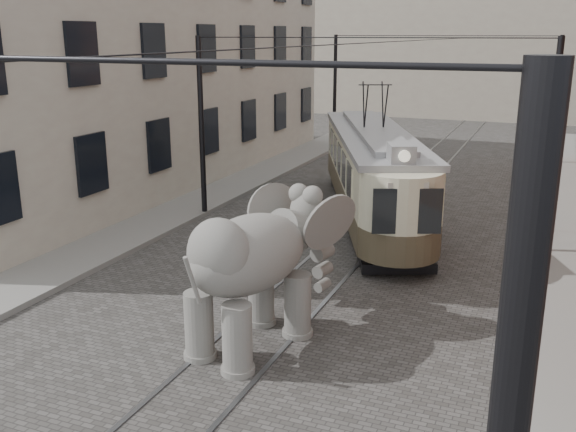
% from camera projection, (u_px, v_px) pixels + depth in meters
% --- Properties ---
extents(ground, '(120.00, 120.00, 0.00)m').
position_uv_depth(ground, '(288.00, 306.00, 14.83)').
color(ground, '#484542').
extents(tram_rails, '(1.54, 80.00, 0.02)m').
position_uv_depth(tram_rails, '(288.00, 306.00, 14.82)').
color(tram_rails, slate).
rests_on(tram_rails, ground).
extents(sidewalk_right, '(2.00, 60.00, 0.15)m').
position_uv_depth(sidewalk_right, '(569.00, 350.00, 12.60)').
color(sidewalk_right, slate).
rests_on(sidewalk_right, ground).
extents(sidewalk_left, '(2.00, 60.00, 0.15)m').
position_uv_depth(sidewalk_left, '(64.00, 266.00, 17.20)').
color(sidewalk_left, slate).
rests_on(sidewalk_left, ground).
extents(stucco_building, '(7.00, 24.00, 10.00)m').
position_uv_depth(stucco_building, '(134.00, 60.00, 26.38)').
color(stucco_building, '#A19585').
rests_on(stucco_building, ground).
extents(distant_block, '(28.00, 10.00, 14.00)m').
position_uv_depth(distant_block, '(490.00, 20.00, 48.44)').
color(distant_block, '#A19585').
rests_on(distant_block, ground).
extents(catenary, '(11.00, 30.20, 6.00)m').
position_uv_depth(catenary, '(347.00, 144.00, 18.52)').
color(catenary, black).
rests_on(catenary, ground).
extents(tram, '(6.60, 11.37, 4.51)m').
position_uv_depth(tram, '(373.00, 152.00, 21.34)').
color(tram, beige).
rests_on(tram, ground).
extents(elephant, '(3.81, 5.42, 3.01)m').
position_uv_depth(elephant, '(249.00, 276.00, 12.54)').
color(elephant, slate).
rests_on(elephant, ground).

